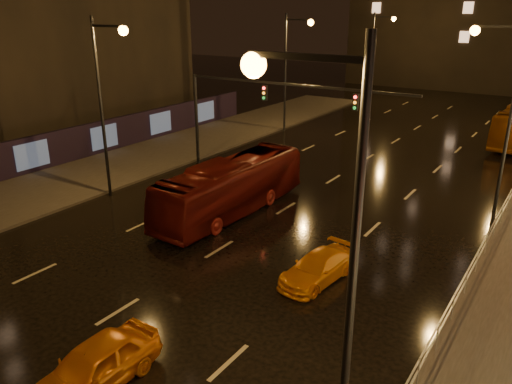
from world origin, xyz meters
TOP-DOWN VIEW (x-y plane):
  - ground at (0.00, 20.00)m, footprint 140.00×140.00m
  - sidewalk_left at (-13.50, 15.00)m, footprint 7.00×70.00m
  - hoarding_left at (-17.20, 12.00)m, footprint 0.30×46.00m
  - traffic_signal at (-5.06, 20.00)m, footprint 15.31×0.32m
  - streetlight_right at (8.92, 2.00)m, footprint 2.64×0.50m
  - railing_right at (10.20, 18.00)m, footprint 0.05×56.00m
  - bus_red at (-2.16, 13.93)m, footprint 2.60×10.46m
  - taxi_near at (2.45, 1.00)m, footprint 1.71×4.22m
  - taxi_far at (4.98, 10.00)m, footprint 2.08×4.07m

SIDE VIEW (x-z plane):
  - ground at x=0.00m, z-range 0.00..0.00m
  - sidewalk_left at x=-13.50m, z-range 0.00..0.15m
  - taxi_far at x=4.98m, z-range 0.00..1.13m
  - taxi_near at x=2.45m, z-range 0.00..1.44m
  - railing_right at x=10.20m, z-range 0.40..1.40m
  - hoarding_left at x=-17.20m, z-range 0.00..2.50m
  - bus_red at x=-2.16m, z-range 0.00..2.90m
  - traffic_signal at x=-5.06m, z-range 1.64..7.84m
  - streetlight_right at x=8.92m, z-range 1.43..11.43m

